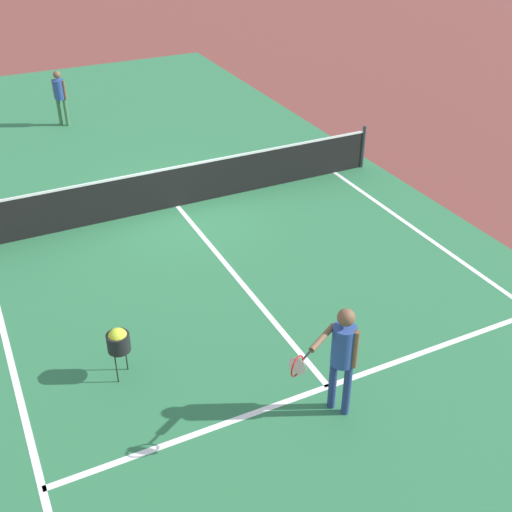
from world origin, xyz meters
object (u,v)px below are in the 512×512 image
Objects in this scene: player_far at (60,93)px; ball_hopper at (118,340)px; player_near at (342,351)px; net at (176,186)px.

ball_hopper is at bearing -97.56° from player_far.
player_near reaches higher than ball_hopper.
net is at bearing 61.42° from ball_hopper.
net reaches higher than ball_hopper.
player_near is 1.11× the size of player_far.
player_far is 11.22m from ball_hopper.
ball_hopper is at bearing 141.04° from player_near.
player_far reaches higher than ball_hopper.
player_near reaches higher than net.
player_near is 13.18m from player_far.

